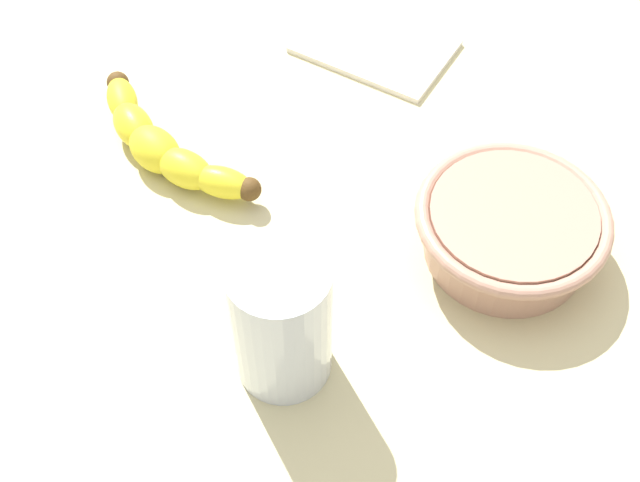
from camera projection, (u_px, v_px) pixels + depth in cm
name	position (u px, v px, depth cm)	size (l,w,h in cm)	color
wooden_tabletop	(294.00, 248.00, 70.94)	(120.00, 120.00, 3.00)	#C4BD8F
banana	(162.00, 145.00, 73.64)	(20.84, 7.11, 3.82)	yellow
smoothie_glass	(282.00, 324.00, 58.06)	(7.18, 7.18, 12.06)	silver
ceramic_bowl	(510.00, 228.00, 66.45)	(15.69, 15.69, 5.20)	tan
folded_napkin	(375.00, 46.00, 84.14)	(14.92, 10.21, 0.60)	white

